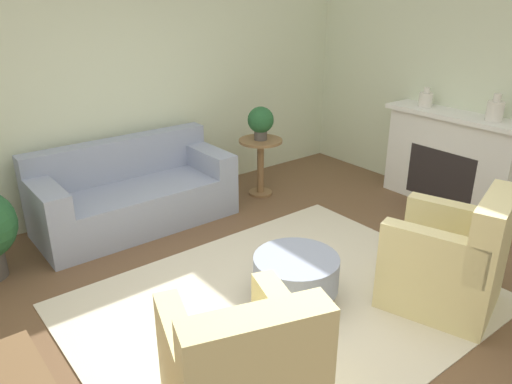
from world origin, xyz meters
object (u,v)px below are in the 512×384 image
Objects in this scene: couch at (134,195)px; potted_plant_on_side_table at (261,121)px; vase_mantel_near at (426,99)px; armchair_left at (241,381)px; vase_mantel_far at (495,110)px; armchair_right at (451,263)px; ottoman_table at (296,272)px; side_table at (261,158)px.

potted_plant_on_side_table reaches higher than couch.
couch is 9.17× the size of vase_mantel_near.
potted_plant_on_side_table is at bearing 49.61° from armchair_left.
vase_mantel_far reaches higher than armchair_left.
vase_mantel_near is (3.77, 1.54, 0.77)m from armchair_left.
vase_mantel_far is 0.72× the size of potted_plant_on_side_table.
armchair_right reaches higher than ottoman_table.
ottoman_table is (0.37, -2.11, -0.06)m from couch.
couch is 2.98× the size of ottoman_table.
vase_mantel_far reaches higher than ottoman_table.
side_table is 2.55m from vase_mantel_far.
couch is at bearing 113.79° from armchair_right.
side_table is (1.54, -0.21, 0.14)m from couch.
potted_plant_on_side_table is (0.27, 2.67, 0.52)m from armchair_right.
vase_mantel_far is 2.47m from potted_plant_on_side_table.
vase_mantel_near reaches higher than side_table.
vase_mantel_far reaches higher than couch.
couch is at bearing 156.26° from vase_mantel_near.
ottoman_table is (1.11, 0.77, -0.12)m from armchair_left.
ottoman_table is at bearing 139.30° from armchair_right.
couch is 3.15m from armchair_right.
armchair_left is 3.92m from vase_mantel_far.
armchair_right is (1.27, -2.88, 0.06)m from couch.
armchair_right is at bearing -66.21° from couch.
armchair_left is (-0.74, -2.88, 0.06)m from couch.
armchair_right is at bearing -138.82° from vase_mantel_near.
ottoman_table is (-0.90, 0.77, -0.12)m from armchair_right.
side_table is (2.28, 2.67, 0.08)m from armchair_left.
armchair_right is 1.19m from ottoman_table.
vase_mantel_far is (3.04, -2.15, 0.86)m from couch.
ottoman_table is at bearing -79.97° from couch.
couch is at bearing 75.64° from armchair_left.
vase_mantel_near reaches higher than armchair_right.
couch is 1.66m from potted_plant_on_side_table.
armchair_left reaches higher than ottoman_table.
side_table is at bearing -7.60° from couch.
vase_mantel_near is (3.04, -1.33, 0.83)m from couch.
armchair_right is at bearing -157.45° from vase_mantel_far.
vase_mantel_near is at bearing -23.74° from couch.
ottoman_table is at bearing -121.48° from potted_plant_on_side_table.
armchair_left is 3.54× the size of vase_mantel_far.
couch is 7.20× the size of vase_mantel_far.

